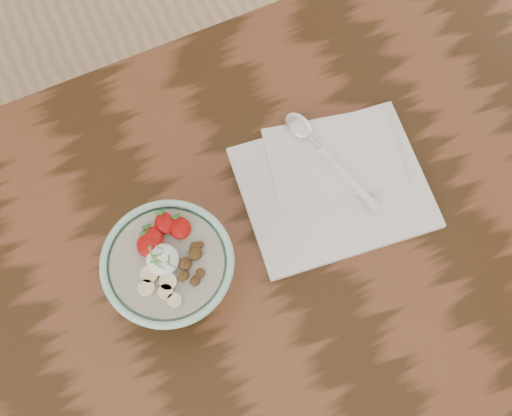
{
  "coord_description": "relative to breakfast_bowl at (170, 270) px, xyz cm",
  "views": [
    {
      "loc": [
        1.86,
        -20.62,
        170.36
      ],
      "look_at": [
        15.76,
        9.87,
        85.22
      ],
      "focal_mm": 50.0,
      "sensor_mm": 36.0,
      "label": 1
    }
  ],
  "objects": [
    {
      "name": "spoon",
      "position": [
        26.32,
        11.28,
        -3.78
      ],
      "size": [
        7.07,
        19.32,
        1.02
      ],
      "rotation": [
        0.0,
        0.0,
        0.26
      ],
      "color": "silver",
      "rests_on": "napkin"
    },
    {
      "name": "breakfast_bowl",
      "position": [
        0.0,
        0.0,
        0.0
      ],
      "size": [
        17.1,
        17.1,
        11.34
      ],
      "rotation": [
        0.0,
        0.0,
        -0.37
      ],
      "color": "#9ED5BC",
      "rests_on": "table"
    },
    {
      "name": "napkin",
      "position": [
        26.71,
        4.25,
        -5.14
      ],
      "size": [
        28.39,
        24.47,
        1.61
      ],
      "rotation": [
        0.0,
        0.0,
        -0.12
      ],
      "color": "white",
      "rests_on": "table"
    },
    {
      "name": "table",
      "position": [
        -2.63,
        -8.2,
        -15.11
      ],
      "size": [
        160.0,
        90.0,
        75.0
      ],
      "color": "#321D0C",
      "rests_on": "ground"
    }
  ]
}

